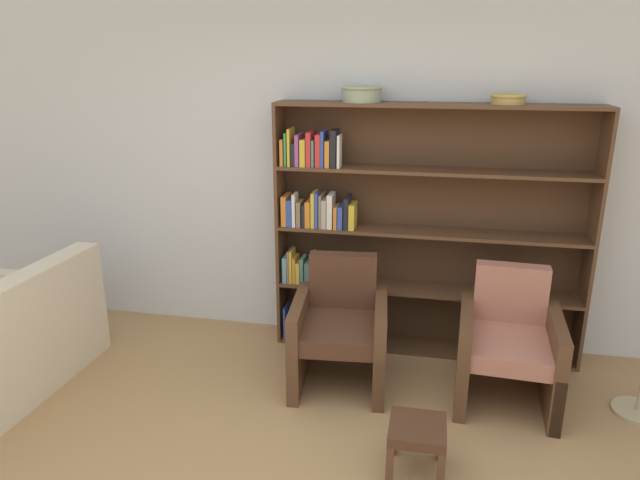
{
  "coord_description": "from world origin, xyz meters",
  "views": [
    {
      "loc": [
        0.6,
        -1.99,
        2.19
      ],
      "look_at": [
        -0.18,
        1.83,
        0.95
      ],
      "focal_mm": 32.0,
      "sensor_mm": 36.0,
      "label": 1
    }
  ],
  "objects_px": {
    "armchair_cushioned": "(508,344)",
    "bowl_olive": "(362,93)",
    "armchair_leather": "(340,329)",
    "footstool": "(417,435)",
    "bookshelf": "(399,233)",
    "bowl_copper": "(508,98)"
  },
  "relations": [
    {
      "from": "armchair_cushioned",
      "to": "footstool",
      "type": "xyz_separation_m",
      "value": [
        -0.55,
        -0.87,
        -0.15
      ]
    },
    {
      "from": "armchair_leather",
      "to": "footstool",
      "type": "bearing_deg",
      "value": 118.28
    },
    {
      "from": "bowl_olive",
      "to": "armchair_cushioned",
      "type": "height_order",
      "value": "bowl_olive"
    },
    {
      "from": "bowl_copper",
      "to": "armchair_leather",
      "type": "distance_m",
      "value": 1.95
    },
    {
      "from": "armchair_leather",
      "to": "footstool",
      "type": "height_order",
      "value": "armchair_leather"
    },
    {
      "from": "bookshelf",
      "to": "armchair_leather",
      "type": "height_order",
      "value": "bookshelf"
    },
    {
      "from": "bookshelf",
      "to": "armchair_cushioned",
      "type": "relative_size",
      "value": 2.64
    },
    {
      "from": "bowl_copper",
      "to": "armchair_cushioned",
      "type": "distance_m",
      "value": 1.65
    },
    {
      "from": "armchair_cushioned",
      "to": "bowl_olive",
      "type": "bearing_deg",
      "value": -24.98
    },
    {
      "from": "bookshelf",
      "to": "armchair_cushioned",
      "type": "bearing_deg",
      "value": -37.81
    },
    {
      "from": "bowl_olive",
      "to": "bowl_copper",
      "type": "bearing_deg",
      "value": 0.0
    },
    {
      "from": "armchair_cushioned",
      "to": "footstool",
      "type": "distance_m",
      "value": 1.04
    },
    {
      "from": "armchair_leather",
      "to": "bowl_olive",
      "type": "bearing_deg",
      "value": -99.16
    },
    {
      "from": "bowl_olive",
      "to": "footstool",
      "type": "relative_size",
      "value": 0.97
    },
    {
      "from": "footstool",
      "to": "bowl_olive",
      "type": "bearing_deg",
      "value": 110.16
    },
    {
      "from": "armchair_leather",
      "to": "armchair_cushioned",
      "type": "height_order",
      "value": "same"
    },
    {
      "from": "bowl_olive",
      "to": "armchair_cushioned",
      "type": "relative_size",
      "value": 0.34
    },
    {
      "from": "bookshelf",
      "to": "bowl_copper",
      "type": "xyz_separation_m",
      "value": [
        0.7,
        -0.02,
        1.0
      ]
    },
    {
      "from": "bookshelf",
      "to": "armchair_leather",
      "type": "relative_size",
      "value": 2.64
    },
    {
      "from": "armchair_leather",
      "to": "armchair_cushioned",
      "type": "distance_m",
      "value": 1.13
    },
    {
      "from": "bowl_olive",
      "to": "bowl_copper",
      "type": "height_order",
      "value": "bowl_olive"
    },
    {
      "from": "bowl_olive",
      "to": "armchair_leather",
      "type": "relative_size",
      "value": 0.34
    }
  ]
}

